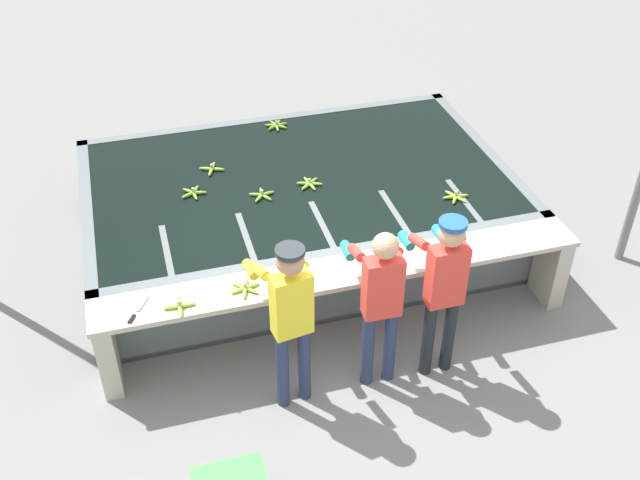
{
  "coord_description": "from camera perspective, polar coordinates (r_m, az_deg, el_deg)",
  "views": [
    {
      "loc": [
        -1.66,
        -4.73,
        5.05
      ],
      "look_at": [
        0.0,
        1.04,
        0.58
      ],
      "focal_mm": 42.0,
      "sensor_mm": 36.0,
      "label": 1
    }
  ],
  "objects": [
    {
      "name": "ground_plane",
      "position": [
        7.11,
        2.33,
        -8.58
      ],
      "size": [
        80.0,
        80.0,
        0.0
      ],
      "primitive_type": "plane",
      "color": "gray",
      "rests_on": "ground"
    },
    {
      "name": "wash_tank",
      "position": [
        8.23,
        -1.6,
        2.36
      ],
      "size": [
        4.52,
        2.87,
        0.83
      ],
      "color": "slate",
      "rests_on": "ground"
    },
    {
      "name": "work_ledge",
      "position": [
        6.86,
        1.88,
        -3.79
      ],
      "size": [
        4.52,
        0.45,
        0.83
      ],
      "color": "#B7B2A3",
      "rests_on": "ground"
    },
    {
      "name": "worker_0",
      "position": [
        6.03,
        -2.28,
        -5.44
      ],
      "size": [
        0.47,
        0.74,
        1.66
      ],
      "color": "navy",
      "rests_on": "ground"
    },
    {
      "name": "worker_1",
      "position": [
        6.25,
        4.65,
        -4.23
      ],
      "size": [
        0.42,
        0.72,
        1.62
      ],
      "color": "navy",
      "rests_on": "ground"
    },
    {
      "name": "worker_2",
      "position": [
        6.38,
        9.4,
        -3.19
      ],
      "size": [
        0.41,
        0.72,
        1.66
      ],
      "color": "#1E2328",
      "rests_on": "ground"
    },
    {
      "name": "banana_bunch_floating_0",
      "position": [
        7.86,
        -0.8,
        4.33
      ],
      "size": [
        0.27,
        0.28,
        0.08
      ],
      "color": "#7FAD33",
      "rests_on": "wash_tank"
    },
    {
      "name": "banana_bunch_floating_1",
      "position": [
        7.77,
        10.29,
        3.29
      ],
      "size": [
        0.28,
        0.27,
        0.08
      ],
      "color": "#93BC3D",
      "rests_on": "wash_tank"
    },
    {
      "name": "banana_bunch_floating_2",
      "position": [
        8.98,
        -3.34,
        8.72
      ],
      "size": [
        0.28,
        0.28,
        0.08
      ],
      "color": "#75A333",
      "rests_on": "wash_tank"
    },
    {
      "name": "banana_bunch_floating_3",
      "position": [
        7.69,
        -4.43,
        3.45
      ],
      "size": [
        0.28,
        0.27,
        0.08
      ],
      "color": "#75A333",
      "rests_on": "wash_tank"
    },
    {
      "name": "banana_bunch_floating_4",
      "position": [
        8.19,
        -8.25,
        5.4
      ],
      "size": [
        0.27,
        0.27,
        0.08
      ],
      "color": "#93BC3D",
      "rests_on": "wash_tank"
    },
    {
      "name": "banana_bunch_floating_5",
      "position": [
        7.82,
        -9.63,
        3.58
      ],
      "size": [
        0.28,
        0.27,
        0.08
      ],
      "color": "#7FAD33",
      "rests_on": "wash_tank"
    },
    {
      "name": "banana_bunch_ledge_0",
      "position": [
        7.0,
        9.53,
        -0.79
      ],
      "size": [
        0.28,
        0.28,
        0.08
      ],
      "color": "#8CB738",
      "rests_on": "work_ledge"
    },
    {
      "name": "banana_bunch_ledge_1",
      "position": [
        6.42,
        -10.66,
        -4.96
      ],
      "size": [
        0.28,
        0.28,
        0.08
      ],
      "color": "#9EC642",
      "rests_on": "work_ledge"
    },
    {
      "name": "banana_bunch_ledge_2",
      "position": [
        6.52,
        -5.72,
        -3.66
      ],
      "size": [
        0.28,
        0.28,
        0.08
      ],
      "color": "#9EC642",
      "rests_on": "work_ledge"
    },
    {
      "name": "knife_0",
      "position": [
        6.44,
        -13.87,
        -5.44
      ],
      "size": [
        0.21,
        0.31,
        0.02
      ],
      "color": "silver",
      "rests_on": "work_ledge"
    }
  ]
}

